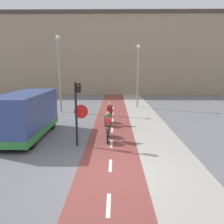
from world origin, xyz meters
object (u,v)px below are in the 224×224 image
object	(u,v)px
cyclist_near	(108,127)
street_lamp_sidewalk	(138,69)
traffic_light_pole	(78,107)
cyclist_far	(110,115)
street_lamp_far	(59,66)
van	(27,116)

from	to	relation	value
cyclist_near	street_lamp_sidewalk	bearing A→B (deg)	75.24
traffic_light_pole	cyclist_far	bearing A→B (deg)	70.17
street_lamp_sidewalk	cyclist_near	xyz separation A→B (m)	(-2.50, -9.48, -2.90)
street_lamp_far	street_lamp_sidewalk	distance (m)	7.09
street_lamp_far	cyclist_near	distance (m)	9.27
street_lamp_far	street_lamp_sidewalk	world-z (taller)	street_lamp_far
street_lamp_sidewalk	van	distance (m)	11.57
street_lamp_sidewalk	cyclist_near	distance (m)	10.22
traffic_light_pole	cyclist_far	world-z (taller)	traffic_light_pole
street_lamp_sidewalk	van	world-z (taller)	street_lamp_sidewalk
traffic_light_pole	van	xyz separation A→B (m)	(-3.01, 1.34, -0.73)
cyclist_near	cyclist_far	bearing A→B (deg)	89.47
traffic_light_pole	cyclist_far	size ratio (longest dim) A/B	1.85
traffic_light_pole	street_lamp_far	bearing A→B (deg)	109.14
street_lamp_sidewalk	street_lamp_far	bearing A→B (deg)	-164.25
van	traffic_light_pole	bearing A→B (deg)	-23.95
cyclist_far	traffic_light_pole	bearing A→B (deg)	-109.83
van	cyclist_near	bearing A→B (deg)	-6.90
traffic_light_pole	street_lamp_sidewalk	xyz separation A→B (m)	(3.91, 10.28, 1.69)
street_lamp_sidewalk	cyclist_far	bearing A→B (deg)	-111.47
cyclist_far	cyclist_near	bearing A→B (deg)	-90.53
traffic_light_pole	street_lamp_sidewalk	bearing A→B (deg)	69.16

